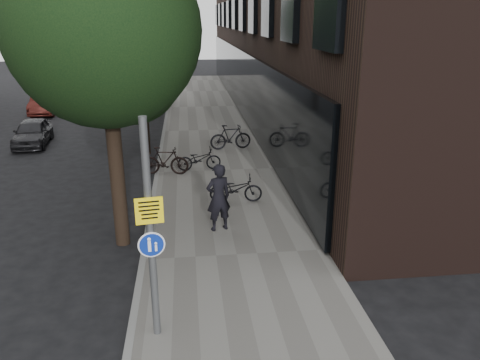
{
  "coord_description": "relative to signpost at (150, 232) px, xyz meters",
  "views": [
    {
      "loc": [
        -0.84,
        -6.75,
        5.58
      ],
      "look_at": [
        0.34,
        3.43,
        2.0
      ],
      "focal_mm": 35.0,
      "sensor_mm": 36.0,
      "label": 1
    }
  ],
  "objects": [
    {
      "name": "ground",
      "position": [
        1.52,
        -0.54,
        -2.14
      ],
      "size": [
        120.0,
        120.0,
        0.0
      ],
      "primitive_type": "plane",
      "color": "black",
      "rests_on": "ground"
    },
    {
      "name": "sidewalk",
      "position": [
        1.77,
        9.46,
        -2.08
      ],
      "size": [
        4.5,
        60.0,
        0.12
      ],
      "primitive_type": "cube",
      "color": "slate",
      "rests_on": "ground"
    },
    {
      "name": "curb_edge",
      "position": [
        -0.48,
        9.46,
        -2.08
      ],
      "size": [
        0.15,
        60.0,
        0.13
      ],
      "primitive_type": "cube",
      "color": "slate",
      "rests_on": "ground"
    },
    {
      "name": "street_tree_near",
      "position": [
        -1.01,
        4.1,
        2.96
      ],
      "size": [
        4.4,
        4.4,
        7.5
      ],
      "color": "black",
      "rests_on": "ground"
    },
    {
      "name": "street_tree_mid",
      "position": [
        -1.01,
        12.6,
        2.97
      ],
      "size": [
        5.0,
        5.0,
        7.8
      ],
      "color": "black",
      "rests_on": "ground"
    },
    {
      "name": "street_tree_far",
      "position": [
        -1.01,
        21.6,
        2.97
      ],
      "size": [
        5.0,
        5.0,
        7.8
      ],
      "color": "black",
      "rests_on": "ground"
    },
    {
      "name": "signpost",
      "position": [
        0.0,
        0.0,
        0.0
      ],
      "size": [
        0.46,
        0.13,
        4.01
      ],
      "rotation": [
        0.0,
        0.0,
        0.14
      ],
      "color": "#595B5E",
      "rests_on": "sidewalk"
    },
    {
      "name": "pedestrian",
      "position": [
        1.44,
        4.26,
        -1.1
      ],
      "size": [
        0.78,
        0.63,
        1.86
      ],
      "primitive_type": "imported",
      "rotation": [
        0.0,
        0.0,
        3.46
      ],
      "color": "black",
      "rests_on": "sidewalk"
    },
    {
      "name": "parked_bike_facade_near",
      "position": [
        2.12,
        6.22,
        -1.6
      ],
      "size": [
        1.67,
        0.7,
        0.86
      ],
      "primitive_type": "imported",
      "rotation": [
        0.0,
        0.0,
        1.49
      ],
      "color": "black",
      "rests_on": "sidewalk"
    },
    {
      "name": "parked_bike_facade_far",
      "position": [
        2.55,
        12.37,
        -1.49
      ],
      "size": [
        1.84,
        0.72,
        1.08
      ],
      "primitive_type": "imported",
      "rotation": [
        0.0,
        0.0,
        1.69
      ],
      "color": "black",
      "rests_on": "sidewalk"
    },
    {
      "name": "parked_bike_curb_near",
      "position": [
        1.09,
        9.56,
        -1.6
      ],
      "size": [
        1.67,
        0.71,
        0.86
      ],
      "primitive_type": "imported",
      "rotation": [
        0.0,
        0.0,
        1.66
      ],
      "color": "black",
      "rests_on": "sidewalk"
    },
    {
      "name": "parked_bike_curb_far",
      "position": [
        -0.16,
        9.18,
        -1.51
      ],
      "size": [
        1.78,
        0.72,
        1.04
      ],
      "primitive_type": "imported",
      "rotation": [
        0.0,
        0.0,
        1.43
      ],
      "color": "black",
      "rests_on": "sidewalk"
    },
    {
      "name": "parked_car_near",
      "position": [
        -6.35,
        14.55,
        -1.55
      ],
      "size": [
        1.7,
        3.6,
        1.19
      ],
      "primitive_type": "imported",
      "rotation": [
        0.0,
        0.0,
        0.09
      ],
      "color": "black",
      "rests_on": "ground"
    },
    {
      "name": "parked_car_mid",
      "position": [
        -7.82,
        22.17,
        -1.5
      ],
      "size": [
        1.72,
        4.03,
        1.29
      ],
      "primitive_type": "imported",
      "rotation": [
        0.0,
        0.0,
        0.09
      ],
      "color": "#4D1A16",
      "rests_on": "ground"
    },
    {
      "name": "parked_car_far",
      "position": [
        -6.29,
        29.31,
        -1.53
      ],
      "size": [
        1.76,
        4.26,
        1.23
      ],
      "primitive_type": "imported",
      "rotation": [
        0.0,
        0.0,
        -0.01
      ],
      "color": "black",
      "rests_on": "ground"
    }
  ]
}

